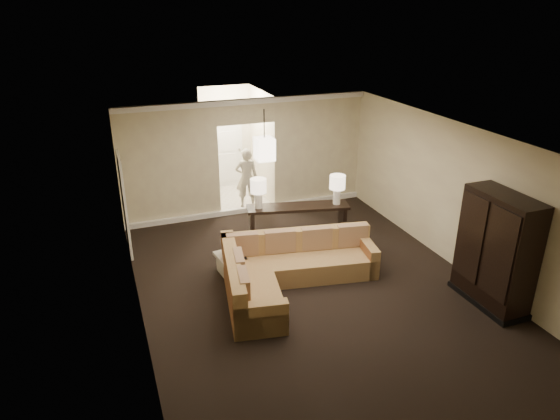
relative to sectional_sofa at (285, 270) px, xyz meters
name	(u,v)px	position (x,y,z in m)	size (l,w,h in m)	color
ground	(314,291)	(0.42, -0.35, -0.34)	(8.00, 8.00, 0.00)	black
wall_back	(247,157)	(0.42, 3.65, 1.06)	(6.00, 0.04, 2.80)	beige
wall_front	(480,372)	(0.42, -4.35, 1.06)	(6.00, 0.04, 2.80)	beige
wall_left	(135,250)	(-2.58, -0.35, 1.06)	(0.04, 8.00, 2.80)	beige
wall_right	(460,198)	(3.42, -0.35, 1.06)	(0.04, 8.00, 2.80)	beige
ceiling	(319,141)	(0.42, -0.35, 2.46)	(6.00, 8.00, 0.02)	silver
crown_molding	(246,102)	(0.42, 3.60, 2.39)	(6.00, 0.10, 0.12)	white
baseboard	(249,209)	(0.42, 3.60, -0.28)	(6.00, 0.10, 0.12)	white
side_door	(125,205)	(-2.55, 2.45, 0.71)	(0.05, 0.90, 2.10)	white
foyer	(232,147)	(0.42, 4.99, 0.96)	(1.44, 2.02, 2.80)	beige
sectional_sofa	(285,270)	(0.00, 0.00, 0.00)	(3.20, 2.41, 0.86)	brown
coffee_table	(247,265)	(-0.54, 0.65, -0.14)	(1.10, 1.10, 0.41)	silver
console_table	(298,220)	(0.92, 1.65, 0.16)	(2.23, 0.96, 0.84)	black
armoire	(496,253)	(3.11, -1.72, 0.62)	(0.60, 1.40, 2.01)	black
drink_table	(348,233)	(1.73, 0.85, 0.07)	(0.46, 0.46, 0.57)	black
table_lamp_left	(258,189)	(0.10, 1.83, 0.92)	(0.34, 0.34, 0.64)	white
table_lamp_right	(337,185)	(1.74, 1.46, 0.92)	(0.34, 0.34, 0.64)	white
pendant_light	(264,149)	(0.42, 2.35, 1.61)	(0.38, 0.38, 1.09)	black
person	(246,175)	(0.48, 3.95, 0.51)	(0.61, 0.41, 1.70)	beige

